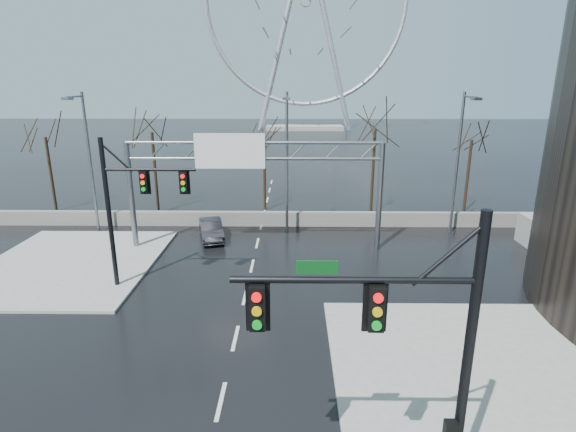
{
  "coord_description": "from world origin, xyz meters",
  "views": [
    {
      "loc": [
        2.49,
        -13.0,
        10.51
      ],
      "look_at": [
        2.2,
        9.06,
        4.0
      ],
      "focal_mm": 28.0,
      "sensor_mm": 36.0,
      "label": 1
    }
  ],
  "objects_px": {
    "sign_gantry": "(249,172)",
    "ferris_wheel": "(306,10)",
    "signal_mast_far": "(129,200)",
    "signal_mast_near": "(410,343)",
    "car": "(211,229)"
  },
  "relations": [
    {
      "from": "sign_gantry",
      "to": "ferris_wheel",
      "type": "height_order",
      "value": "ferris_wheel"
    },
    {
      "from": "signal_mast_far",
      "to": "ferris_wheel",
      "type": "relative_size",
      "value": 0.16
    },
    {
      "from": "signal_mast_far",
      "to": "signal_mast_near",
      "type": "bearing_deg",
      "value": -49.74
    },
    {
      "from": "car",
      "to": "ferris_wheel",
      "type": "bearing_deg",
      "value": 68.63
    },
    {
      "from": "signal_mast_far",
      "to": "ferris_wheel",
      "type": "bearing_deg",
      "value": 82.8
    },
    {
      "from": "sign_gantry",
      "to": "signal_mast_far",
      "type": "bearing_deg",
      "value": -132.47
    },
    {
      "from": "sign_gantry",
      "to": "car",
      "type": "bearing_deg",
      "value": 146.7
    },
    {
      "from": "ferris_wheel",
      "to": "sign_gantry",
      "type": "bearing_deg",
      "value": -93.84
    },
    {
      "from": "sign_gantry",
      "to": "ferris_wheel",
      "type": "relative_size",
      "value": 0.32
    },
    {
      "from": "signal_mast_near",
      "to": "car",
      "type": "xyz_separation_m",
      "value": [
        -8.45,
        20.92,
        -4.18
      ]
    },
    {
      "from": "signal_mast_far",
      "to": "ferris_wheel",
      "type": "xyz_separation_m",
      "value": [
        10.87,
        86.04,
        21.3
      ]
    },
    {
      "from": "signal_mast_near",
      "to": "sign_gantry",
      "type": "distance_m",
      "value": 19.79
    },
    {
      "from": "signal_mast_near",
      "to": "ferris_wheel",
      "type": "bearing_deg",
      "value": 90.08
    },
    {
      "from": "signal_mast_far",
      "to": "sign_gantry",
      "type": "relative_size",
      "value": 0.49
    },
    {
      "from": "signal_mast_near",
      "to": "signal_mast_far",
      "type": "distance_m",
      "value": 17.03
    }
  ]
}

